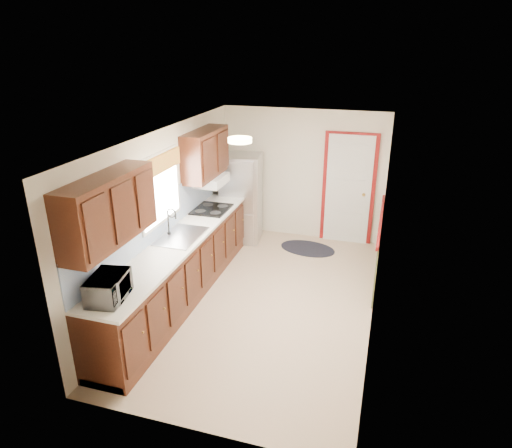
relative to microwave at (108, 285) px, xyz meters
The scene contains 8 objects.
room_shell 2.29m from the microwave, 58.39° to the left, with size 3.20×5.20×2.52m.
kitchen_run 1.69m from the microwave, 91.22° to the left, with size 0.63×4.00×2.20m.
back_wall_trim 4.71m from the microwave, 62.21° to the left, with size 1.12×2.30×2.08m.
ceiling_fixture 2.33m from the microwave, 62.78° to the left, with size 0.30×0.30×0.06m, color #FFD88C.
microwave is the anchor object (origin of this frame).
refrigerator 3.96m from the microwave, 87.39° to the left, with size 0.75×0.73×1.62m.
rug 4.26m from the microwave, 69.31° to the left, with size 1.00×0.65×0.01m, color black.
cooktop 2.89m from the microwave, 89.80° to the left, with size 0.54×0.65×0.02m, color black.
Camera 1 is at (1.51, -5.54, 3.52)m, focal length 32.00 mm.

